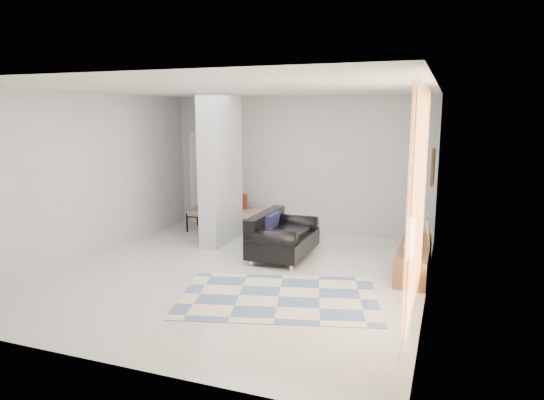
% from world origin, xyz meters
% --- Properties ---
extents(floor, '(6.00, 6.00, 0.00)m').
position_xyz_m(floor, '(0.00, 0.00, 0.00)').
color(floor, beige).
rests_on(floor, ground).
extents(ceiling, '(6.00, 6.00, 0.00)m').
position_xyz_m(ceiling, '(0.00, 0.00, 2.80)').
color(ceiling, white).
rests_on(ceiling, wall_back).
extents(wall_back, '(6.00, 0.00, 6.00)m').
position_xyz_m(wall_back, '(0.00, 3.00, 1.40)').
color(wall_back, '#BABCBF').
rests_on(wall_back, ground).
extents(wall_front, '(6.00, 0.00, 6.00)m').
position_xyz_m(wall_front, '(0.00, -3.00, 1.40)').
color(wall_front, '#BABCBF').
rests_on(wall_front, ground).
extents(wall_left, '(0.00, 6.00, 6.00)m').
position_xyz_m(wall_left, '(-2.75, 0.00, 1.40)').
color(wall_left, '#BABCBF').
rests_on(wall_left, ground).
extents(wall_right, '(0.00, 6.00, 6.00)m').
position_xyz_m(wall_right, '(2.75, 0.00, 1.40)').
color(wall_right, '#BABCBF').
rests_on(wall_right, ground).
extents(partition_column, '(0.35, 1.20, 2.80)m').
position_xyz_m(partition_column, '(-1.10, 1.60, 1.40)').
color(partition_column, silver).
rests_on(partition_column, floor).
extents(hallway_door, '(0.85, 0.06, 2.04)m').
position_xyz_m(hallway_door, '(-2.10, 2.96, 1.02)').
color(hallway_door, white).
rests_on(hallway_door, floor).
extents(curtain, '(0.00, 2.55, 2.55)m').
position_xyz_m(curtain, '(2.67, -1.15, 1.45)').
color(curtain, '#FF9343').
rests_on(curtain, wall_right).
extents(wall_art, '(0.04, 0.45, 0.55)m').
position_xyz_m(wall_art, '(2.72, 1.02, 1.65)').
color(wall_art, '#3C2210').
rests_on(wall_art, wall_right).
extents(media_console, '(0.45, 1.89, 0.80)m').
position_xyz_m(media_console, '(2.52, 1.02, 0.20)').
color(media_console, brown).
rests_on(media_console, floor).
extents(loveseat, '(0.89, 1.51, 0.76)m').
position_xyz_m(loveseat, '(0.30, 1.03, 0.36)').
color(loveseat, silver).
rests_on(loveseat, floor).
extents(daybed, '(1.65, 0.89, 0.77)m').
position_xyz_m(daybed, '(-1.43, 2.48, 0.42)').
color(daybed, black).
rests_on(daybed, floor).
extents(area_rug, '(2.99, 2.38, 0.01)m').
position_xyz_m(area_rug, '(0.90, -0.76, 0.01)').
color(area_rug, beige).
rests_on(area_rug, floor).
extents(cylinder_lamp, '(0.11, 0.11, 0.60)m').
position_xyz_m(cylinder_lamp, '(2.50, 0.26, 0.70)').
color(cylinder_lamp, beige).
rests_on(cylinder_lamp, media_console).
extents(bronze_figurine, '(0.13, 0.13, 0.23)m').
position_xyz_m(bronze_figurine, '(2.47, 1.62, 0.52)').
color(bronze_figurine, black).
rests_on(bronze_figurine, media_console).
extents(vase, '(0.23, 0.23, 0.21)m').
position_xyz_m(vase, '(2.47, 0.72, 0.51)').
color(vase, silver).
rests_on(vase, media_console).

